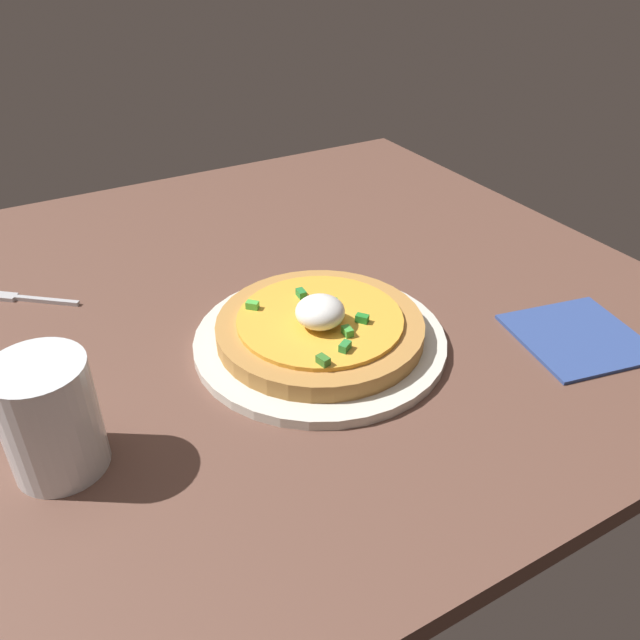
{
  "coord_description": "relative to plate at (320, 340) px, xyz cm",
  "views": [
    {
      "loc": [
        -19.51,
        -59.52,
        41.45
      ],
      "look_at": [
        7.4,
        -12.0,
        5.28
      ],
      "focal_mm": 35.64,
      "sensor_mm": 36.0,
      "label": 1
    }
  ],
  "objects": [
    {
      "name": "dining_table",
      "position": [
        -7.4,
        12.0,
        -1.64
      ],
      "size": [
        105.59,
        85.12,
        2.21
      ],
      "primitive_type": "cube",
      "color": "brown",
      "rests_on": "ground"
    },
    {
      "name": "plate",
      "position": [
        0.0,
        0.0,
        0.0
      ],
      "size": [
        26.46,
        26.46,
        1.07
      ],
      "primitive_type": "cylinder",
      "color": "silver",
      "rests_on": "dining_table"
    },
    {
      "name": "pizza",
      "position": [
        -0.05,
        -0.09,
        1.85
      ],
      "size": [
        21.63,
        21.63,
        5.48
      ],
      "color": "#B7803F",
      "rests_on": "plate"
    },
    {
      "name": "cup_near",
      "position": [
        -27.02,
        -4.36,
        4.24
      ],
      "size": [
        7.63,
        7.63,
        10.27
      ],
      "color": "silver",
      "rests_on": "dining_table"
    },
    {
      "name": "fork",
      "position": [
        -25.49,
        24.52,
        -0.29
      ],
      "size": [
        8.93,
        7.55,
        0.5
      ],
      "rotation": [
        0.0,
        0.0,
        2.46
      ],
      "color": "#B7B7BC",
      "rests_on": "dining_table"
    },
    {
      "name": "napkin",
      "position": [
        24.56,
        -12.7,
        -0.34
      ],
      "size": [
        14.8,
        14.8,
        0.4
      ],
      "primitive_type": "cube",
      "rotation": [
        0.0,
        0.0,
        -0.2
      ],
      "color": "#2F4688",
      "rests_on": "dining_table"
    }
  ]
}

